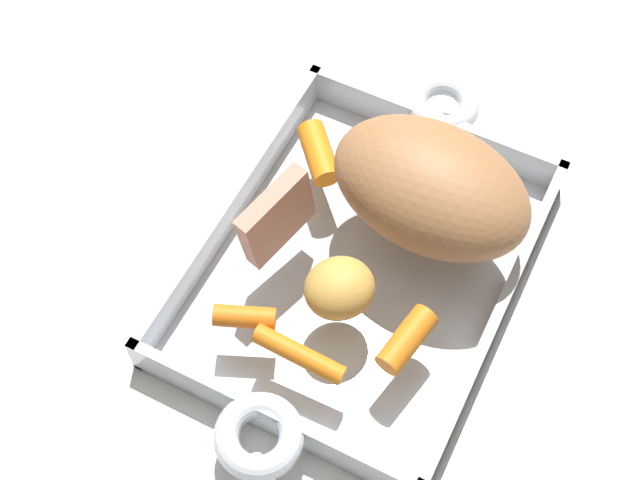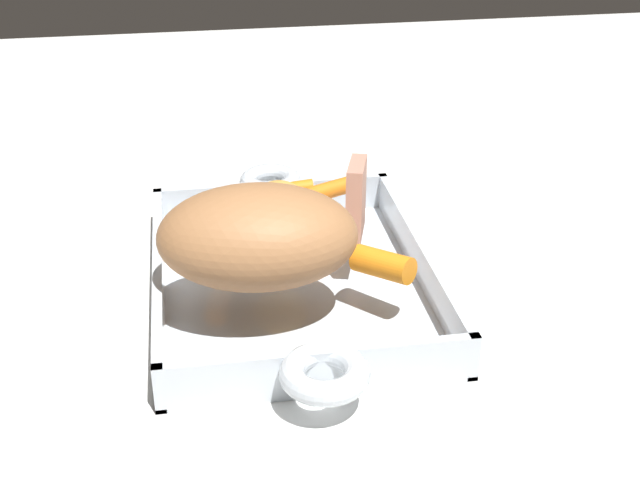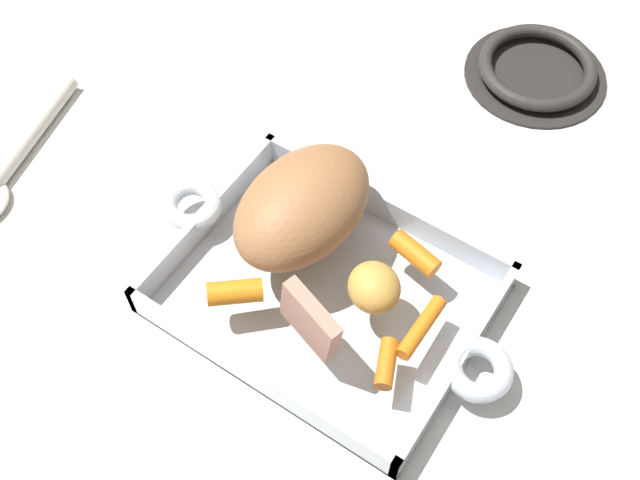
{
  "view_description": "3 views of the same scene",
  "coord_description": "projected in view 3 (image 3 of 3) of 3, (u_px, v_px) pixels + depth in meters",
  "views": [
    {
      "loc": [
        0.32,
        0.13,
        0.62
      ],
      "look_at": [
        0.02,
        -0.03,
        0.05
      ],
      "focal_mm": 50.33,
      "sensor_mm": 36.0,
      "label": 1
    },
    {
      "loc": [
        -0.62,
        0.08,
        0.38
      ],
      "look_at": [
        -0.03,
        -0.02,
        0.06
      ],
      "focal_mm": 47.93,
      "sensor_mm": 36.0,
      "label": 2
    },
    {
      "loc": [
        0.2,
        -0.3,
        0.66
      ],
      "look_at": [
        -0.02,
        0.02,
        0.06
      ],
      "focal_mm": 43.2,
      "sensor_mm": 36.0,
      "label": 3
    }
  ],
  "objects": [
    {
      "name": "roasting_dish",
      "position": [
        325.0,
        291.0,
        0.74
      ],
      "size": [
        0.38,
        0.23,
        0.04
      ],
      "color": "silver",
      "rests_on": "ground_plane"
    },
    {
      "name": "baby_carrot_southeast",
      "position": [
        419.0,
        331.0,
        0.68
      ],
      "size": [
        0.01,
        0.07,
        0.02
      ],
      "primitive_type": "cylinder",
      "rotation": [
        1.65,
        0.0,
        3.13
      ],
      "color": "orange",
      "rests_on": "roasting_dish"
    },
    {
      "name": "pork_roast",
      "position": [
        303.0,
        206.0,
        0.71
      ],
      "size": [
        0.12,
        0.16,
        0.08
      ],
      "primitive_type": "ellipsoid",
      "rotation": [
        0.0,
        0.0,
        4.61
      ],
      "color": "#A36D43",
      "rests_on": "roasting_dish"
    },
    {
      "name": "stove_burner_rear",
      "position": [
        537.0,
        70.0,
        0.9
      ],
      "size": [
        0.17,
        0.17,
        0.02
      ],
      "color": "#282623",
      "rests_on": "ground_plane"
    },
    {
      "name": "roast_slice_outer",
      "position": [
        310.0,
        320.0,
        0.66
      ],
      "size": [
        0.07,
        0.03,
        0.07
      ],
      "primitive_type": "cube",
      "rotation": [
        -0.13,
        0.0,
        4.44
      ],
      "color": "tan",
      "rests_on": "roasting_dish"
    },
    {
      "name": "potato_golden_small",
      "position": [
        374.0,
        287.0,
        0.69
      ],
      "size": [
        0.07,
        0.07,
        0.04
      ],
      "primitive_type": "ellipsoid",
      "rotation": [
        0.0,
        0.0,
        5.61
      ],
      "color": "gold",
      "rests_on": "roasting_dish"
    },
    {
      "name": "baby_carrot_long",
      "position": [
        386.0,
        364.0,
        0.66
      ],
      "size": [
        0.03,
        0.05,
        0.02
      ],
      "primitive_type": "cylinder",
      "rotation": [
        1.59,
        0.0,
        3.54
      ],
      "color": "orange",
      "rests_on": "roasting_dish"
    },
    {
      "name": "baby_carrot_center_left",
      "position": [
        415.0,
        253.0,
        0.72
      ],
      "size": [
        0.05,
        0.03,
        0.02
      ],
      "primitive_type": "cylinder",
      "rotation": [
        1.62,
        0.0,
        1.38
      ],
      "color": "orange",
      "rests_on": "roasting_dish"
    },
    {
      "name": "serving_spoon",
      "position": [
        11.0,
        161.0,
        0.83
      ],
      "size": [
        0.09,
        0.22,
        0.02
      ],
      "rotation": [
        0.0,
        0.0,
        4.94
      ],
      "color": "white",
      "rests_on": "ground_plane"
    },
    {
      "name": "baby_carrot_short",
      "position": [
        235.0,
        292.0,
        0.69
      ],
      "size": [
        0.05,
        0.05,
        0.03
      ],
      "primitive_type": "cylinder",
      "rotation": [
        1.66,
        0.0,
        2.31
      ],
      "color": "orange",
      "rests_on": "roasting_dish"
    },
    {
      "name": "ground_plane",
      "position": [
        325.0,
        297.0,
        0.75
      ],
      "size": [
        1.79,
        1.79,
        0.0
      ],
      "primitive_type": "plane",
      "color": "white"
    }
  ]
}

